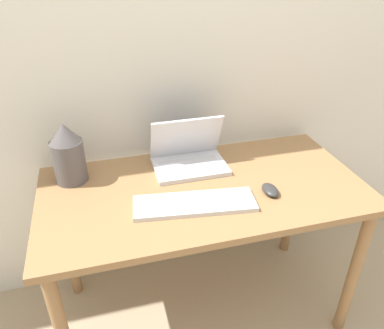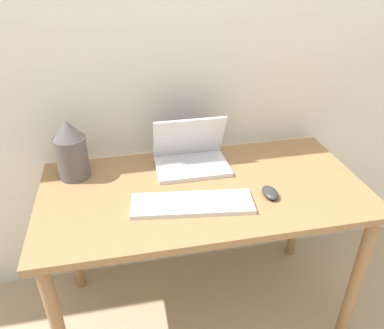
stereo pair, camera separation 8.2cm
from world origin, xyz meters
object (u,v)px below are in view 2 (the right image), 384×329
object	(u,v)px
keyboard	(192,204)
mouse	(270,193)
vase	(71,150)
laptop	(191,156)

from	to	relation	value
keyboard	mouse	size ratio (longest dim) A/B	4.95
mouse	vase	size ratio (longest dim) A/B	0.37
keyboard	mouse	distance (m)	0.31
mouse	vase	xyz separation A→B (m)	(-0.76, 0.31, 0.11)
laptop	keyboard	world-z (taller)	laptop
keyboard	vase	bearing A→B (deg)	145.36
laptop	mouse	xyz separation A→B (m)	(0.26, -0.29, -0.04)
mouse	laptop	bearing A→B (deg)	131.42
laptop	mouse	world-z (taller)	laptop
vase	laptop	bearing A→B (deg)	-1.49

